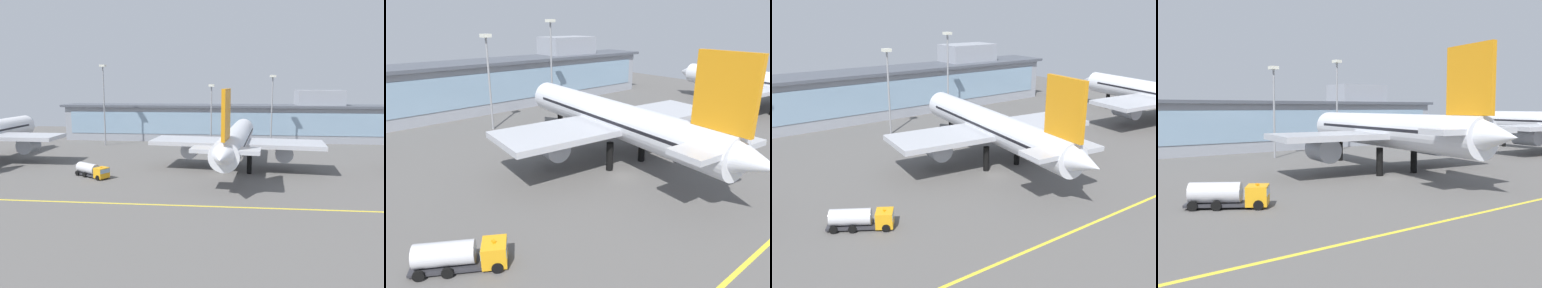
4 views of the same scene
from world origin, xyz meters
The scene contains 7 objects.
ground_plane centered at (0.00, 0.00, 0.00)m, with size 180.00×180.00×0.00m, color #5B5956.
taxiway_centreline_stripe centered at (0.00, -22.00, 0.01)m, with size 144.00×0.50×0.01m, color yellow.
terminal_building centered at (1.74, 53.58, 6.92)m, with size 116.18×14.00×18.01m.
airliner_near_right centered at (3.86, 5.72, 7.07)m, with size 40.92×54.77×19.31m.
fuel_tanker_truck centered at (-27.32, -4.57, 1.51)m, with size 8.98×6.80×2.90m.
apron_light_mast_centre centered at (15.67, 39.09, 15.09)m, with size 1.80×1.80×22.96m.
apron_light_mast_east centered at (-3.39, 35.25, 13.47)m, with size 1.80×1.80×20.07m.
Camera 4 is at (-42.87, -49.58, 11.12)m, focal length 39.21 mm.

